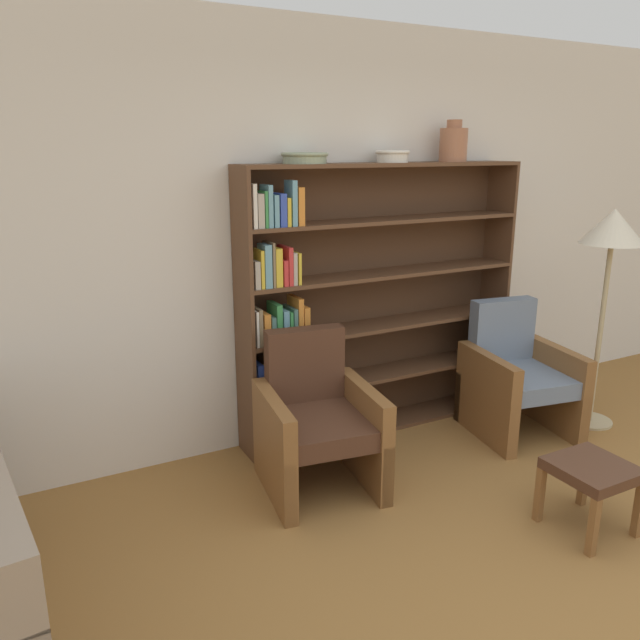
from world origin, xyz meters
TOP-DOWN VIEW (x-y plane):
  - wall_back at (0.00, 2.45)m, footprint 12.00×0.06m
  - bookshelf at (0.02, 2.27)m, footprint 2.08×0.30m
  - bowl_copper at (-0.38, 2.26)m, footprint 0.29×0.29m
  - bowl_slate at (0.26, 2.26)m, footprint 0.23×0.23m
  - vase_tall at (0.76, 2.26)m, footprint 0.19×0.19m
  - armchair_leather at (-0.57, 1.74)m, footprint 0.73×0.77m
  - armchair_cushioned at (1.02, 1.74)m, footprint 0.75×0.78m
  - floor_lamp at (1.62, 1.56)m, footprint 0.43×0.43m
  - footstool at (0.48, 0.65)m, footprint 0.38×0.38m

SIDE VIEW (x-z plane):
  - footstool at x=0.48m, z-range 0.12..0.50m
  - armchair_leather at x=-0.57m, z-range -0.06..0.85m
  - armchair_cushioned at x=1.02m, z-range -0.06..0.85m
  - bookshelf at x=0.02m, z-range -0.02..1.85m
  - floor_lamp at x=1.62m, z-range 0.58..2.14m
  - wall_back at x=0.00m, z-range 0.00..2.75m
  - bowl_copper at x=-0.38m, z-range 1.87..1.94m
  - bowl_slate at x=0.26m, z-range 1.87..1.95m
  - vase_tall at x=0.76m, z-range 1.85..2.13m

